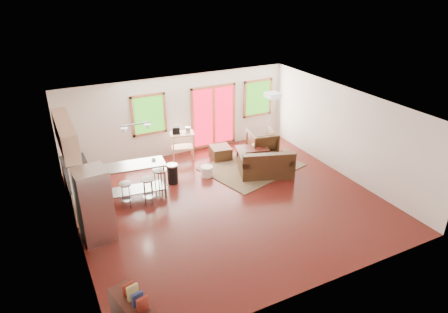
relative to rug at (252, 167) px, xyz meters
name	(u,v)px	position (x,y,z in m)	size (l,w,h in m)	color
floor	(229,202)	(-1.56, -1.49, -0.02)	(7.50, 7.00, 0.02)	#380F0C
ceiling	(230,107)	(-1.56, -1.49, 2.60)	(7.50, 7.00, 0.02)	white
back_wall	(179,116)	(-1.56, 2.02, 1.29)	(7.50, 0.02, 2.60)	silver
left_wall	(71,192)	(-5.32, -1.49, 1.29)	(0.02, 7.00, 2.60)	silver
right_wall	(345,132)	(2.20, -1.49, 1.29)	(0.02, 7.00, 2.60)	silver
front_wall	(320,233)	(-1.56, -5.00, 1.29)	(7.50, 0.02, 2.60)	silver
window_left	(149,115)	(-2.56, 1.97, 1.49)	(1.10, 0.05, 1.30)	#1D4F0F
french_doors	(214,116)	(-0.36, 1.97, 1.09)	(1.60, 0.05, 2.10)	#A2071B
window_right	(258,98)	(1.34, 1.97, 1.49)	(1.10, 0.05, 1.30)	#1D4F0F
rug	(252,167)	(0.00, 0.00, 0.00)	(2.74, 2.11, 0.03)	#43593A
loveseat	(266,165)	(0.12, -0.62, 0.31)	(1.74, 1.33, 0.82)	#301E10
coffee_table	(252,149)	(0.28, 0.50, 0.33)	(1.14, 0.86, 0.40)	#381913
armchair	(262,141)	(0.80, 0.73, 0.43)	(0.86, 0.80, 0.88)	#301E10
ottoman	(221,153)	(-0.58, 1.01, 0.19)	(0.61, 0.61, 0.41)	#301E10
pouf	(207,171)	(-1.48, 0.10, 0.14)	(0.36, 0.36, 0.31)	silver
vase	(255,144)	(0.40, 0.53, 0.50)	(0.21, 0.21, 0.31)	silver
book	(255,145)	(0.34, 0.39, 0.51)	(0.19, 0.02, 0.26)	maroon
cabinets	(76,172)	(-5.05, 0.21, 0.91)	(0.64, 2.24, 2.30)	tan
refrigerator	(95,205)	(-4.90, -1.50, 0.85)	(0.77, 0.74, 1.73)	#B7BABC
island	(135,175)	(-3.66, -0.19, 0.67)	(1.64, 0.81, 1.00)	#B7BABC
cup	(154,160)	(-3.13, -0.18, 0.99)	(0.12, 0.09, 0.12)	white
bar_stool_a	(126,189)	(-4.01, -0.49, 0.49)	(0.38, 0.38, 0.68)	#B7BABC
bar_stool_b	(148,185)	(-3.45, -0.61, 0.53)	(0.40, 0.40, 0.74)	#B7BABC
bar_stool_c	(160,176)	(-3.05, -0.37, 0.58)	(0.45, 0.45, 0.79)	#B7BABC
trash_can	(173,174)	(-2.51, 0.17, 0.28)	(0.35, 0.35, 0.58)	black
kitchen_cart	(181,137)	(-1.69, 1.54, 0.75)	(0.82, 0.63, 1.12)	tan
ceiling_flush	(273,95)	(0.04, -0.89, 2.52)	(0.35, 0.35, 0.12)	white
pendant_light	(136,128)	(-3.46, 0.01, 1.88)	(0.80, 0.18, 0.79)	gray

